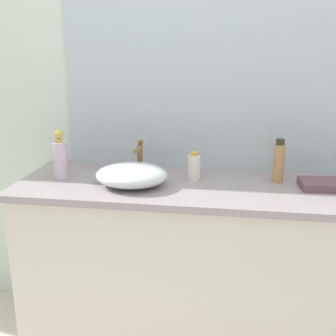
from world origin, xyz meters
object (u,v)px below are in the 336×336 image
at_px(sink_basin, 132,175).
at_px(soap_dispenser, 60,158).
at_px(lotion_bottle, 279,162).
at_px(folded_hand_towel, 321,184).
at_px(perfume_bottle, 194,167).

bearing_deg(sink_basin, soap_dispenser, 171.77).
height_order(sink_basin, lotion_bottle, lotion_bottle).
height_order(lotion_bottle, folded_hand_towel, lotion_bottle).
bearing_deg(perfume_bottle, sink_basin, -153.37).
height_order(sink_basin, folded_hand_towel, sink_basin).
xyz_separation_m(lotion_bottle, folded_hand_towel, (0.18, -0.06, -0.08)).
distance_m(lotion_bottle, perfume_bottle, 0.40).
height_order(lotion_bottle, perfume_bottle, lotion_bottle).
bearing_deg(perfume_bottle, soap_dispenser, -172.49).
relative_size(lotion_bottle, folded_hand_towel, 1.12).
bearing_deg(perfume_bottle, lotion_bottle, 3.24).
bearing_deg(folded_hand_towel, perfume_bottle, 175.84).
bearing_deg(folded_hand_towel, lotion_bottle, 160.79).
distance_m(sink_basin, folded_hand_towel, 0.85).
xyz_separation_m(perfume_bottle, folded_hand_towel, (0.58, -0.04, -0.04)).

